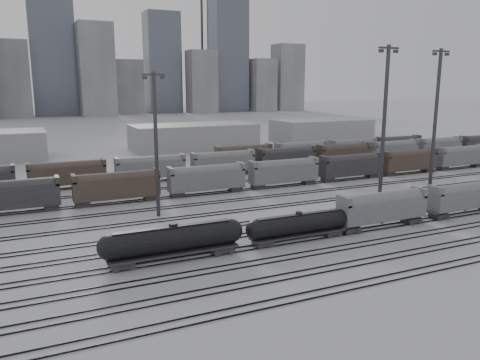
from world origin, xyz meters
name	(u,v)px	position (x,y,z in m)	size (l,w,h in m)	color
ground	(347,235)	(0.00, 0.00, 0.00)	(900.00, 900.00, 0.00)	#B7B7BC
tracks	(285,206)	(0.00, 17.50, 0.08)	(220.00, 71.50, 0.16)	black
tank_car_a	(174,240)	(-24.82, 1.00, 2.55)	(17.87, 2.98, 4.42)	#252528
tank_car_b	(299,225)	(-7.42, 1.00, 2.23)	(15.60, 2.60, 3.85)	#252528
hopper_car_a	(382,206)	(6.90, 1.00, 3.24)	(14.64, 2.91, 5.24)	#252528
hopper_car_b	(466,196)	(24.11, 1.00, 3.15)	(14.28, 2.84, 5.11)	#252528
light_mast_b	(156,142)	(-21.53, 20.73, 12.04)	(3.63, 0.58, 22.69)	#333336
light_mast_c	(384,118)	(20.41, 16.97, 14.72)	(4.44, 0.71, 27.74)	#333336
light_mast_d	(436,114)	(36.90, 20.43, 14.77)	(4.45, 0.71, 27.83)	#333336
bg_string_near	(284,173)	(8.00, 32.00, 2.80)	(151.00, 3.00, 5.60)	slate
bg_string_mid	(287,159)	(18.00, 48.00, 2.80)	(151.00, 3.00, 5.60)	#252528
bg_string_far	(327,151)	(35.50, 56.00, 2.80)	(66.00, 3.00, 5.60)	#4A392F
warehouse_mid	(194,136)	(10.00, 95.00, 4.00)	(40.00, 18.00, 8.00)	gray
warehouse_right	(321,130)	(60.00, 95.00, 4.00)	(35.00, 18.00, 8.00)	gray
skyline	(104,63)	(10.84, 280.00, 34.73)	(316.00, 22.40, 95.00)	#999A9C
crane_left	(36,29)	(-28.74, 305.00, 57.39)	(42.00, 1.80, 100.00)	#333336
crane_right	(204,36)	(91.26, 305.00, 57.39)	(42.00, 1.80, 100.00)	#333336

